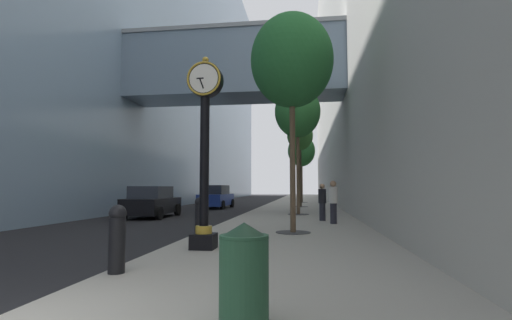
{
  "coord_description": "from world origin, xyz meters",
  "views": [
    {
      "loc": [
        3.39,
        -2.83,
        1.55
      ],
      "look_at": [
        0.85,
        16.05,
        2.97
      ],
      "focal_mm": 26.17,
      "sensor_mm": 36.0,
      "label": 1
    }
  ],
  "objects_px": {
    "bollard_third": "(200,215)",
    "car_black_far": "(152,202)",
    "street_tree_near": "(292,61)",
    "trash_bin": "(244,272)",
    "bollard_nearest": "(117,237)",
    "street_clock": "(205,141)",
    "street_tree_far": "(301,151)",
    "street_tree_mid_near": "(298,112)",
    "car_blue_near": "(216,197)",
    "pedestrian_walking": "(333,201)",
    "street_tree_mid_far": "(300,136)",
    "car_silver_mid": "(219,196)",
    "pedestrian_by_clock": "(322,201)"
  },
  "relations": [
    {
      "from": "bollard_third",
      "to": "car_black_far",
      "type": "distance_m",
      "value": 9.27
    },
    {
      "from": "street_tree_near",
      "to": "trash_bin",
      "type": "bearing_deg",
      "value": -91.63
    },
    {
      "from": "bollard_nearest",
      "to": "car_black_far",
      "type": "relative_size",
      "value": 0.26
    },
    {
      "from": "street_clock",
      "to": "bollard_nearest",
      "type": "xyz_separation_m",
      "value": [
        -0.76,
        -2.58,
        -1.91
      ]
    },
    {
      "from": "street_tree_far",
      "to": "street_tree_mid_near",
      "type": "bearing_deg",
      "value": -90.0
    },
    {
      "from": "street_clock",
      "to": "car_blue_near",
      "type": "height_order",
      "value": "street_clock"
    },
    {
      "from": "trash_bin",
      "to": "car_blue_near",
      "type": "bearing_deg",
      "value": 104.46
    },
    {
      "from": "street_tree_near",
      "to": "pedestrian_walking",
      "type": "distance_m",
      "value": 5.77
    },
    {
      "from": "car_blue_near",
      "to": "street_tree_mid_far",
      "type": "bearing_deg",
      "value": 3.18
    },
    {
      "from": "street_tree_near",
      "to": "pedestrian_walking",
      "type": "xyz_separation_m",
      "value": [
        1.47,
        3.12,
        -4.62
      ]
    },
    {
      "from": "street_tree_mid_near",
      "to": "car_silver_mid",
      "type": "relative_size",
      "value": 1.5
    },
    {
      "from": "bollard_nearest",
      "to": "street_tree_near",
      "type": "bearing_deg",
      "value": 65.62
    },
    {
      "from": "street_tree_near",
      "to": "car_silver_mid",
      "type": "xyz_separation_m",
      "value": [
        -7.64,
        22.25,
        -4.85
      ]
    },
    {
      "from": "street_tree_mid_near",
      "to": "car_blue_near",
      "type": "xyz_separation_m",
      "value": [
        -6.32,
        7.63,
        -4.76
      ]
    },
    {
      "from": "street_tree_near",
      "to": "car_blue_near",
      "type": "height_order",
      "value": "street_tree_near"
    },
    {
      "from": "trash_bin",
      "to": "pedestrian_walking",
      "type": "distance_m",
      "value": 11.25
    },
    {
      "from": "street_tree_mid_far",
      "to": "car_silver_mid",
      "type": "relative_size",
      "value": 1.4
    },
    {
      "from": "street_clock",
      "to": "street_tree_mid_far",
      "type": "xyz_separation_m",
      "value": [
        1.95,
        19.36,
        2.74
      ]
    },
    {
      "from": "street_tree_near",
      "to": "pedestrian_walking",
      "type": "height_order",
      "value": "street_tree_near"
    },
    {
      "from": "car_silver_mid",
      "to": "bollard_nearest",
      "type": "bearing_deg",
      "value": -80.09
    },
    {
      "from": "street_tree_mid_far",
      "to": "pedestrian_walking",
      "type": "distance_m",
      "value": 13.64
    },
    {
      "from": "street_clock",
      "to": "pedestrian_by_clock",
      "type": "distance_m",
      "value": 8.56
    },
    {
      "from": "street_tree_mid_near",
      "to": "pedestrian_walking",
      "type": "xyz_separation_m",
      "value": [
        1.47,
        -4.86,
        -4.56
      ]
    },
    {
      "from": "car_blue_near",
      "to": "car_silver_mid",
      "type": "bearing_deg",
      "value": 101.29
    },
    {
      "from": "street_clock",
      "to": "bollard_third",
      "type": "height_order",
      "value": "street_clock"
    },
    {
      "from": "bollard_third",
      "to": "street_tree_mid_near",
      "type": "xyz_separation_m",
      "value": [
        2.71,
        9.11,
        4.86
      ]
    },
    {
      "from": "car_black_far",
      "to": "street_clock",
      "type": "bearing_deg",
      "value": -61.08
    },
    {
      "from": "bollard_third",
      "to": "car_black_far",
      "type": "height_order",
      "value": "car_black_far"
    },
    {
      "from": "street_tree_mid_near",
      "to": "pedestrian_walking",
      "type": "relative_size",
      "value": 4.08
    },
    {
      "from": "street_tree_near",
      "to": "car_black_far",
      "type": "height_order",
      "value": "street_tree_near"
    },
    {
      "from": "street_tree_mid_far",
      "to": "pedestrian_by_clock",
      "type": "distance_m",
      "value": 12.41
    },
    {
      "from": "car_blue_near",
      "to": "car_black_far",
      "type": "relative_size",
      "value": 1.02
    },
    {
      "from": "street_tree_mid_near",
      "to": "car_silver_mid",
      "type": "xyz_separation_m",
      "value": [
        -7.64,
        14.27,
        -4.78
      ]
    },
    {
      "from": "bollard_nearest",
      "to": "pedestrian_walking",
      "type": "height_order",
      "value": "pedestrian_walking"
    },
    {
      "from": "street_tree_mid_far",
      "to": "car_silver_mid",
      "type": "height_order",
      "value": "street_tree_mid_far"
    },
    {
      "from": "street_tree_mid_far",
      "to": "car_black_far",
      "type": "bearing_deg",
      "value": -129.43
    },
    {
      "from": "bollard_nearest",
      "to": "pedestrian_by_clock",
      "type": "xyz_separation_m",
      "value": [
        3.81,
        10.4,
        0.24
      ]
    },
    {
      "from": "trash_bin",
      "to": "car_silver_mid",
      "type": "xyz_separation_m",
      "value": [
        -7.42,
        30.25,
        0.13
      ]
    },
    {
      "from": "street_tree_far",
      "to": "bollard_nearest",
      "type": "bearing_deg",
      "value": -95.18
    },
    {
      "from": "street_tree_far",
      "to": "car_black_far",
      "type": "height_order",
      "value": "street_tree_far"
    },
    {
      "from": "trash_bin",
      "to": "car_silver_mid",
      "type": "distance_m",
      "value": 31.15
    },
    {
      "from": "street_clock",
      "to": "street_tree_mid_near",
      "type": "relative_size",
      "value": 0.66
    },
    {
      "from": "bollard_nearest",
      "to": "street_tree_mid_near",
      "type": "height_order",
      "value": "street_tree_mid_near"
    },
    {
      "from": "pedestrian_by_clock",
      "to": "street_tree_near",
      "type": "bearing_deg",
      "value": -103.98
    },
    {
      "from": "street_tree_far",
      "to": "street_tree_mid_far",
      "type": "bearing_deg",
      "value": -90.0
    },
    {
      "from": "street_tree_near",
      "to": "street_tree_far",
      "type": "height_order",
      "value": "street_tree_near"
    },
    {
      "from": "bollard_nearest",
      "to": "bollard_third",
      "type": "xyz_separation_m",
      "value": [
        0.0,
        4.85,
        0.0
      ]
    },
    {
      "from": "car_blue_near",
      "to": "street_tree_mid_near",
      "type": "bearing_deg",
      "value": -50.38
    },
    {
      "from": "street_tree_far",
      "to": "bollard_third",
      "type": "bearing_deg",
      "value": -96.17
    },
    {
      "from": "trash_bin",
      "to": "bollard_nearest",
      "type": "bearing_deg",
      "value": 140.87
    }
  ]
}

